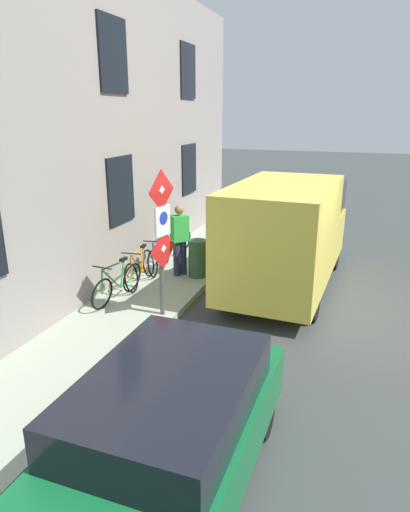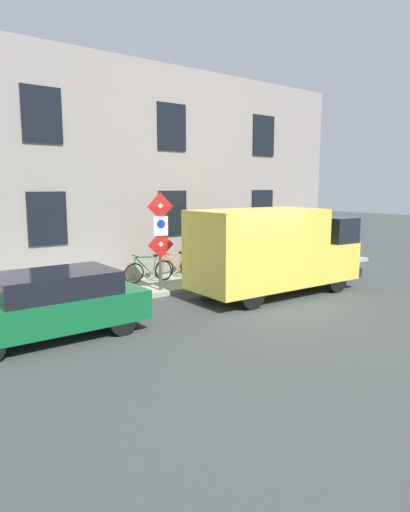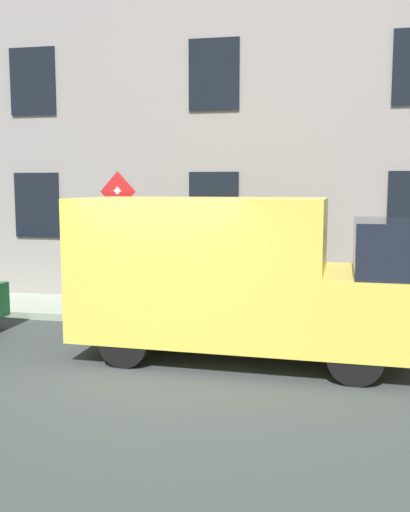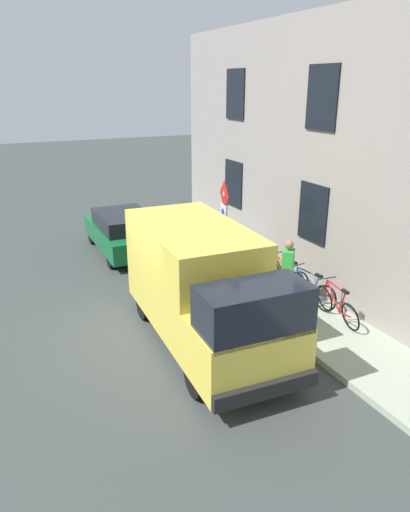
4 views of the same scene
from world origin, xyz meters
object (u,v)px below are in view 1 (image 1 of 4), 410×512
at_px(bicycle_orange, 140,269).
at_px(parked_hatchback, 165,434).
at_px(bicycle_blue, 159,256).
at_px(bicycle_red, 175,245).
at_px(sign_post_stacked, 162,231).
at_px(bicycle_green, 117,284).
at_px(delivery_van, 288,232).
at_px(litter_bin, 198,258).
at_px(pedestrian, 180,238).

bearing_deg(bicycle_orange, parked_hatchback, 23.97).
relative_size(parked_hatchback, bicycle_blue, 2.35).
distance_m(bicycle_red, bicycle_orange, 2.03).
relative_size(sign_post_stacked, bicycle_green, 1.58).
distance_m(sign_post_stacked, bicycle_red, 3.81).
bearing_deg(parked_hatchback, bicycle_blue, -153.66).
bearing_deg(delivery_van, bicycle_orange, 115.33).
bearing_deg(parked_hatchback, bicycle_green, -143.69).
xyz_separation_m(sign_post_stacked, bicycle_blue, (1.22, -2.34, -1.33)).
xyz_separation_m(bicycle_red, bicycle_blue, (-0.00, 1.01, 0.00)).
distance_m(parked_hatchback, litter_bin, 6.35).
relative_size(bicycle_orange, pedestrian, 1.00).
relative_size(parked_hatchback, bicycle_orange, 2.34).
height_order(bicycle_blue, pedestrian, pedestrian).
xyz_separation_m(bicycle_red, litter_bin, (-1.07, 1.11, 0.08)).
height_order(parked_hatchback, bicycle_red, parked_hatchback).
distance_m(sign_post_stacked, delivery_van, 3.29).
bearing_deg(bicycle_red, bicycle_orange, 6.61).
bearing_deg(litter_bin, bicycle_green, 61.03).
relative_size(delivery_van, bicycle_orange, 3.15).
distance_m(sign_post_stacked, litter_bin, 2.58).
xyz_separation_m(bicycle_orange, bicycle_green, (0.00, 1.01, 0.00)).
distance_m(delivery_van, bicycle_blue, 3.23).
bearing_deg(bicycle_green, bicycle_orange, -174.17).
distance_m(delivery_van, bicycle_green, 3.97).
height_order(bicycle_orange, bicycle_green, same).
bearing_deg(litter_bin, delivery_van, -169.23).
relative_size(sign_post_stacked, bicycle_orange, 1.58).
relative_size(delivery_van, pedestrian, 3.15).
xyz_separation_m(parked_hatchback, litter_bin, (1.90, -6.06, -0.14)).
bearing_deg(bicycle_orange, litter_bin, 124.68).
bearing_deg(bicycle_green, sign_post_stacked, 81.25).
xyz_separation_m(parked_hatchback, pedestrian, (2.35, -6.03, 0.34)).
height_order(bicycle_red, pedestrian, pedestrian).
bearing_deg(sign_post_stacked, parked_hatchback, 114.68).
bearing_deg(bicycle_orange, bicycle_red, 174.04).
bearing_deg(litter_bin, parked_hatchback, 107.41).
relative_size(bicycle_red, litter_bin, 1.91).
relative_size(sign_post_stacked, litter_bin, 3.01).
height_order(bicycle_green, litter_bin, litter_bin).
bearing_deg(delivery_van, bicycle_green, 129.23).
distance_m(delivery_van, bicycle_red, 3.30).
bearing_deg(sign_post_stacked, litter_bin, -86.22).
bearing_deg(parked_hatchback, sign_post_stacked, -154.71).
bearing_deg(bicycle_orange, bicycle_green, -6.09).
distance_m(bicycle_blue, bicycle_orange, 1.01).
height_order(sign_post_stacked, bicycle_green, sign_post_stacked).
distance_m(bicycle_red, litter_bin, 1.54).
distance_m(sign_post_stacked, pedestrian, 2.42).
bearing_deg(bicycle_red, bicycle_blue, 6.67).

